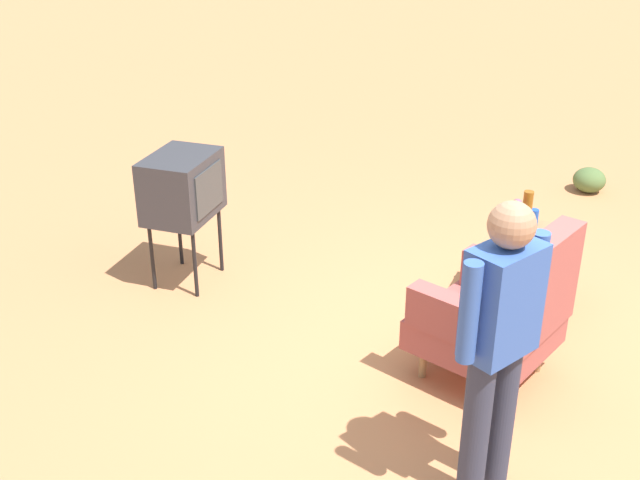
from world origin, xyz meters
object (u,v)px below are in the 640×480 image
Objects in this scene: person_standing at (499,337)px; bottle_tall_amber at (527,211)px; soda_can_blue at (534,217)px; flower_vase at (514,216)px; soda_can_red at (507,213)px; tv_on_stand at (182,187)px; side_table at (527,245)px; armchair at (501,312)px.

person_standing is 5.47× the size of bottle_tall_amber.
soda_can_blue is 0.46× the size of flower_vase.
bottle_tall_amber is (0.11, 0.16, 0.09)m from soda_can_red.
soda_can_red is at bearing 108.96° from tv_on_stand.
tv_on_stand is at bearing -71.04° from soda_can_red.
bottle_tall_amber is (-0.06, -0.04, 0.23)m from side_table.
armchair is 8.69× the size of soda_can_blue.
tv_on_stand is at bearing -117.18° from person_standing.
person_standing reaches higher than bottle_tall_amber.
flower_vase is (0.12, -0.07, -0.00)m from bottle_tall_amber.
armchair is 8.69× the size of soda_can_red.
person_standing is at bearing 9.54° from soda_can_red.
person_standing is (0.98, 0.14, 0.44)m from armchair.
tv_on_stand reaches higher than soda_can_blue.
soda_can_red is (-1.15, -0.21, 0.15)m from armchair.
side_table is at bearing -175.30° from person_standing.
soda_can_blue is 1.00× the size of soda_can_red.
armchair is 0.65× the size of person_standing.
soda_can_blue is (-2.13, -0.16, -0.29)m from person_standing.
flower_vase is (-0.55, 2.36, -0.04)m from tv_on_stand.
tv_on_stand is at bearing -98.47° from armchair.
bottle_tall_amber is at bearing -19.36° from soda_can_blue.
person_standing is (1.35, 2.63, 0.16)m from tv_on_stand.
armchair is 0.98m from side_table.
side_table is 0.36× the size of person_standing.
bottle_tall_amber is (-0.67, 2.43, -0.04)m from tv_on_stand.
soda_can_red is at bearing -169.46° from armchair.
flower_vase reaches higher than soda_can_blue.
bottle_tall_amber is at bearing -146.27° from side_table.
side_table is 4.84× the size of soda_can_blue.
flower_vase is at bearing -61.04° from side_table.
side_table is 0.25m from bottle_tall_amber.
person_standing reaches higher than soda_can_blue.
soda_can_blue is (-1.15, -0.02, 0.15)m from armchair.
tv_on_stand is (0.61, -2.47, 0.28)m from side_table.
armchair is at bearing 1.00° from side_table.
soda_can_blue is at bearing 107.57° from tv_on_stand.
bottle_tall_amber is at bearing 105.39° from tv_on_stand.
bottle_tall_amber is at bearing -174.31° from person_standing.
soda_can_blue is 0.27m from flower_vase.
armchair reaches higher than bottle_tall_amber.
bottle_tall_amber is at bearing 54.36° from soda_can_red.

